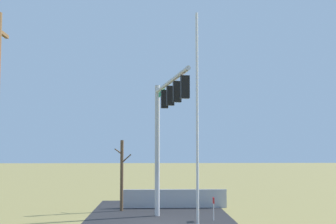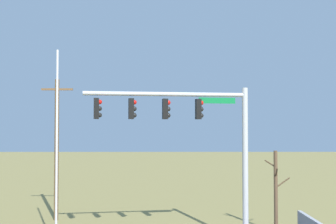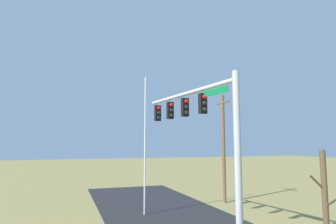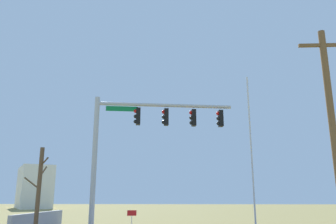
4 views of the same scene
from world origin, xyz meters
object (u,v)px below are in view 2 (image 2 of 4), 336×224
at_px(signal_mast, 195,130).
at_px(flagpole, 57,150).
at_px(bare_tree, 276,191).
at_px(utility_pole, 57,147).

height_order(signal_mast, flagpole, flagpole).
bearing_deg(signal_mast, bare_tree, 29.97).
distance_m(signal_mast, utility_pole, 9.96).
bearing_deg(utility_pole, bare_tree, -14.96).
xyz_separation_m(flagpole, utility_pole, (-1.70, 6.91, -0.13)).
xyz_separation_m(flagpole, bare_tree, (10.71, 3.60, -2.31)).
bearing_deg(bare_tree, utility_pole, 165.04).
distance_m(flagpole, bare_tree, 11.53).
relative_size(utility_pole, bare_tree, 1.96).
bearing_deg(bare_tree, signal_mast, -150.03).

